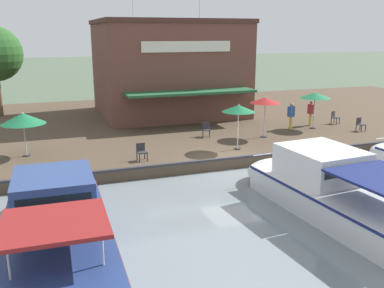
# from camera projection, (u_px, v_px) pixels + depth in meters

# --- Properties ---
(ground_plane) EXTENTS (220.00, 220.00, 0.00)m
(ground_plane) POSITION_uv_depth(u_px,v_px,m) (232.00, 171.00, 21.32)
(ground_plane) COLOR #4C5B47
(quay_deck) EXTENTS (22.00, 56.00, 0.60)m
(quay_deck) POSITION_uv_depth(u_px,v_px,m) (169.00, 123.00, 31.28)
(quay_deck) COLOR #4C3D2D
(quay_deck) RESTS_ON ground
(quay_edge_fender) EXTENTS (0.20, 50.40, 0.10)m
(quay_edge_fender) POSITION_uv_depth(u_px,v_px,m) (232.00, 158.00, 21.24)
(quay_edge_fender) COLOR #2D2D33
(quay_edge_fender) RESTS_ON quay_deck
(waterfront_restaurant) EXTENTS (10.91, 10.44, 9.23)m
(waterfront_restaurant) POSITION_uv_depth(u_px,v_px,m) (168.00, 68.00, 32.55)
(waterfront_restaurant) COLOR brown
(waterfront_restaurant) RESTS_ON quay_deck
(patio_umbrella_far_corner) EXTENTS (2.18, 2.18, 2.26)m
(patio_umbrella_far_corner) POSITION_uv_depth(u_px,v_px,m) (23.00, 118.00, 21.27)
(patio_umbrella_far_corner) COLOR #B7B7B7
(patio_umbrella_far_corner) RESTS_ON quay_deck
(patio_umbrella_mid_patio_left) EXTENTS (1.80, 1.80, 2.44)m
(patio_umbrella_mid_patio_left) POSITION_uv_depth(u_px,v_px,m) (265.00, 100.00, 25.16)
(patio_umbrella_mid_patio_left) COLOR #B7B7B7
(patio_umbrella_mid_patio_left) RESTS_ON quay_deck
(patio_umbrella_by_entrance) EXTENTS (1.99, 1.99, 2.40)m
(patio_umbrella_by_entrance) POSITION_uv_depth(u_px,v_px,m) (315.00, 95.00, 27.50)
(patio_umbrella_by_entrance) COLOR #B7B7B7
(patio_umbrella_by_entrance) RESTS_ON quay_deck
(patio_umbrella_back_row) EXTENTS (1.74, 1.74, 2.45)m
(patio_umbrella_back_row) POSITION_uv_depth(u_px,v_px,m) (239.00, 109.00, 22.48)
(patio_umbrella_back_row) COLOR #B7B7B7
(patio_umbrella_back_row) RESTS_ON quay_deck
(cafe_chair_back_row_seat) EXTENTS (0.53, 0.53, 0.85)m
(cafe_chair_back_row_seat) POSITION_uv_depth(u_px,v_px,m) (360.00, 124.00, 27.21)
(cafe_chair_back_row_seat) COLOR #2D2D33
(cafe_chair_back_row_seat) RESTS_ON quay_deck
(cafe_chair_beside_entrance) EXTENTS (0.58, 0.58, 0.85)m
(cafe_chair_beside_entrance) POSITION_uv_depth(u_px,v_px,m) (335.00, 117.00, 29.40)
(cafe_chair_beside_entrance) COLOR #2D2D33
(cafe_chair_beside_entrance) RESTS_ON quay_deck
(cafe_chair_facing_river) EXTENTS (0.49, 0.49, 0.85)m
(cafe_chair_facing_river) POSITION_uv_depth(u_px,v_px,m) (141.00, 151.00, 20.91)
(cafe_chair_facing_river) COLOR #2D2D33
(cafe_chair_facing_river) RESTS_ON quay_deck
(cafe_chair_under_first_umbrella) EXTENTS (0.56, 0.56, 0.85)m
(cafe_chair_under_first_umbrella) POSITION_uv_depth(u_px,v_px,m) (206.00, 129.00, 25.73)
(cafe_chair_under_first_umbrella) COLOR #2D2D33
(cafe_chair_under_first_umbrella) RESTS_ON quay_deck
(person_mid_patio) EXTENTS (0.47, 0.47, 1.67)m
(person_mid_patio) POSITION_uv_depth(u_px,v_px,m) (311.00, 110.00, 28.70)
(person_mid_patio) COLOR gold
(person_mid_patio) RESTS_ON quay_deck
(person_at_quay_edge) EXTENTS (0.48, 0.48, 1.71)m
(person_at_quay_edge) POSITION_uv_depth(u_px,v_px,m) (291.00, 113.00, 27.62)
(person_at_quay_edge) COLOR gold
(person_at_quay_edge) RESTS_ON quay_deck
(motorboat_nearest_quay) EXTENTS (9.60, 3.88, 2.26)m
(motorboat_nearest_quay) POSITION_uv_depth(u_px,v_px,m) (327.00, 188.00, 16.55)
(motorboat_nearest_quay) COLOR silver
(motorboat_nearest_quay) RESTS_ON river_water
(motorboat_distant_upstream) EXTENTS (9.46, 3.30, 2.21)m
(motorboat_distant_upstream) POSITION_uv_depth(u_px,v_px,m) (56.00, 221.00, 13.67)
(motorboat_distant_upstream) COLOR navy
(motorboat_distant_upstream) RESTS_ON river_water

